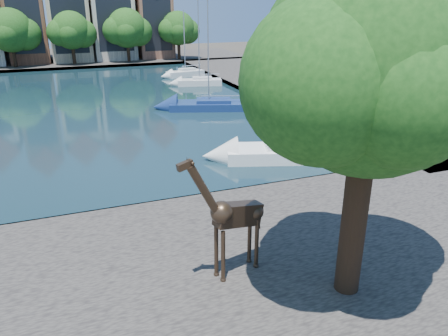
% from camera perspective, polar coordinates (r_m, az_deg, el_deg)
% --- Properties ---
extents(ground, '(160.00, 160.00, 0.00)m').
position_cam_1_polar(ground, '(21.24, -16.82, -6.51)').
color(ground, '#38332B').
rests_on(ground, ground).
extents(water_basin, '(38.00, 50.00, 0.08)m').
position_cam_1_polar(water_basin, '(44.00, -19.57, 7.53)').
color(water_basin, black).
rests_on(water_basin, ground).
extents(near_quay, '(50.00, 14.00, 0.50)m').
position_cam_1_polar(near_quay, '(15.17, -14.50, -17.44)').
color(near_quay, '#4A4640').
rests_on(near_quay, ground).
extents(far_quay, '(60.00, 16.00, 0.50)m').
position_cam_1_polar(far_quay, '(75.54, -20.64, 12.85)').
color(far_quay, '#4A4640').
rests_on(far_quay, ground).
extents(right_quay, '(14.00, 52.00, 0.50)m').
position_cam_1_polar(right_quay, '(50.90, 10.08, 10.38)').
color(right_quay, '#4A4640').
rests_on(right_quay, ground).
extents(plane_tree, '(8.32, 6.40, 10.62)m').
position_cam_1_polar(plane_tree, '(13.08, 19.19, 11.77)').
color(plane_tree, '#332114').
rests_on(plane_tree, near_quay).
extents(townhouse_center, '(5.44, 9.18, 16.93)m').
position_cam_1_polar(townhouse_center, '(75.03, -24.67, 18.53)').
color(townhouse_center, brown).
rests_on(townhouse_center, far_quay).
extents(townhouse_east_inner, '(5.94, 9.18, 15.79)m').
position_cam_1_polar(townhouse_east_inner, '(75.01, -19.81, 18.68)').
color(townhouse_east_inner, tan).
rests_on(townhouse_east_inner, far_quay).
extents(townhouse_east_mid, '(6.43, 9.18, 16.65)m').
position_cam_1_polar(townhouse_east_mid, '(75.52, -14.65, 19.50)').
color(townhouse_east_mid, beige).
rests_on(townhouse_east_mid, far_quay).
extents(townhouse_east_end, '(5.44, 9.18, 14.43)m').
position_cam_1_polar(townhouse_east_end, '(76.60, -9.49, 19.14)').
color(townhouse_east_end, brown).
rests_on(townhouse_east_end, far_quay).
extents(far_tree_mid_west, '(7.80, 6.00, 8.00)m').
position_cam_1_polar(far_tree_mid_west, '(69.78, -26.07, 15.70)').
color(far_tree_mid_west, '#332114').
rests_on(far_tree_mid_west, far_quay).
extents(far_tree_mid_east, '(7.02, 5.40, 7.52)m').
position_cam_1_polar(far_tree_mid_east, '(69.65, -19.28, 16.48)').
color(far_tree_mid_east, '#332114').
rests_on(far_tree_mid_east, far_quay).
extents(far_tree_east, '(7.54, 5.80, 7.84)m').
position_cam_1_polar(far_tree_east, '(70.41, -12.50, 17.25)').
color(far_tree_east, '#332114').
rests_on(far_tree_east, far_quay).
extents(far_tree_far_east, '(6.76, 5.20, 7.36)m').
position_cam_1_polar(far_tree_far_east, '(72.08, -5.92, 17.57)').
color(far_tree_far_east, '#332114').
rests_on(far_tree_far_east, far_quay).
extents(giraffe_statue, '(3.20, 1.16, 4.62)m').
position_cam_1_polar(giraffe_statue, '(14.73, 1.08, -6.22)').
color(giraffe_statue, '#36271B').
rests_on(giraffe_statue, near_quay).
extents(sailboat_right_a, '(7.46, 4.53, 12.69)m').
position_cam_1_polar(sailboat_right_a, '(27.67, 7.68, 2.36)').
color(sailboat_right_a, white).
rests_on(sailboat_right_a, water_basin).
extents(sailboat_right_b, '(7.53, 4.64, 10.89)m').
position_cam_1_polar(sailboat_right_b, '(40.39, -1.99, 8.39)').
color(sailboat_right_b, navy).
rests_on(sailboat_right_b, water_basin).
extents(sailboat_right_c, '(5.36, 2.93, 9.95)m').
position_cam_1_polar(sailboat_right_c, '(52.14, -3.22, 11.35)').
color(sailboat_right_c, silver).
rests_on(sailboat_right_c, water_basin).
extents(sailboat_right_d, '(5.05, 2.53, 8.19)m').
position_cam_1_polar(sailboat_right_d, '(58.36, -5.07, 12.38)').
color(sailboat_right_d, silver).
rests_on(sailboat_right_d, water_basin).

